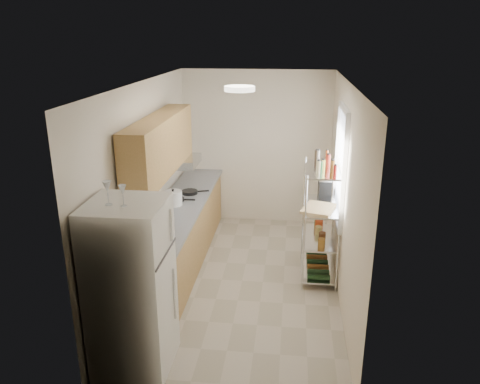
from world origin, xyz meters
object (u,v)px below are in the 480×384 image
Objects in this scene: frying_pan_large at (176,199)px; cutting_board at (319,208)px; refrigerator at (131,288)px; rice_cooker at (173,198)px; espresso_machine at (325,188)px.

cutting_board is (1.97, -0.41, 0.11)m from frying_pan_large.
cutting_board is at bearing 45.83° from refrigerator.
frying_pan_large is (-0.14, 2.30, 0.06)m from refrigerator.
rice_cooker is at bearing 172.80° from cutting_board.
rice_cooker is (-0.13, 2.14, 0.14)m from refrigerator.
cutting_board is 0.48m from espresso_machine.
espresso_machine reaches higher than cutting_board.
refrigerator is at bearing -131.50° from espresso_machine.
refrigerator is at bearing -134.17° from cutting_board.
cutting_board is at bearing -12.69° from frying_pan_large.
espresso_machine is (2.06, 0.20, 0.16)m from rice_cooker.
cutting_board is 1.63× the size of espresso_machine.
frying_pan_large is at bearing 168.15° from cutting_board.
rice_cooker reaches higher than frying_pan_large.
rice_cooker is at bearing 93.46° from refrigerator.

